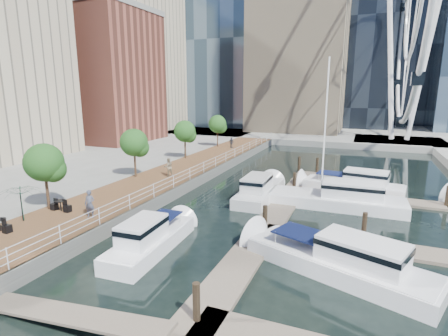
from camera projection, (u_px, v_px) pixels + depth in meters
ground at (159, 284)px, 16.73m from camera, size 520.00×520.00×0.00m
boardwalk at (163, 182)px, 33.49m from camera, size 6.00×60.00×1.00m
seawall at (191, 185)px, 32.40m from camera, size 0.25×60.00×1.00m
land_far at (336, 119)px, 108.96m from camera, size 200.00×114.00×1.00m
pier at (399, 143)px, 58.58m from camera, size 14.00×12.00×1.00m
railing at (190, 174)px, 32.21m from camera, size 0.10×60.00×1.05m
floating_docks at (347, 225)px, 22.75m from camera, size 16.00×34.00×2.60m
midrise_condos at (57, 60)px, 50.37m from camera, size 19.00×67.00×28.00m
street_trees at (134, 143)px, 32.64m from camera, size 2.60×42.60×4.60m
yacht_foreground at (337, 273)px, 17.72m from camera, size 10.71×6.25×2.15m
pedestrian_near at (90, 204)px, 22.51m from camera, size 0.75×0.58×1.82m
pedestrian_mid at (168, 167)px, 33.46m from camera, size 1.08×1.09×1.78m
pedestrian_far at (232, 143)px, 49.88m from camera, size 1.00×0.62×1.58m
moored_yachts at (344, 216)px, 25.86m from camera, size 26.15×31.67×11.50m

